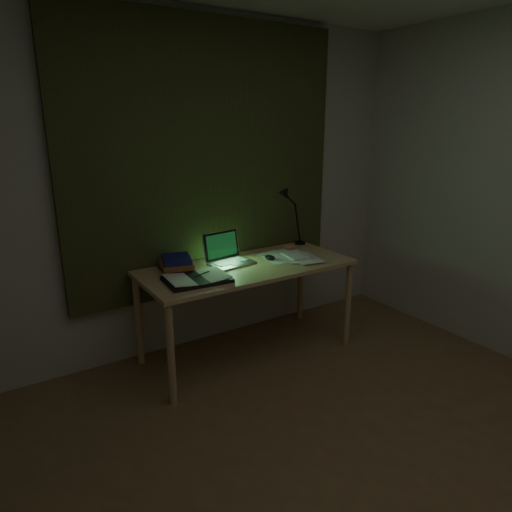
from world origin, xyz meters
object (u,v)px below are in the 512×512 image
Objects in this scene: open_textbook at (197,278)px; desk_lamp at (301,216)px; loose_papers at (289,257)px; desk at (247,310)px; laptop at (231,249)px; book_stack at (177,263)px.

desk_lamp is (1.17, 0.38, 0.23)m from open_textbook.
desk_lamp is at bearing 40.87° from loose_papers.
desk_lamp is (0.34, 0.29, 0.24)m from loose_papers.
desk_lamp is (0.71, 0.28, 0.61)m from desk.
laptop is 0.72× the size of desk_lamp.
laptop reaches higher than loose_papers.
open_textbook is 0.84× the size of desk_lamp.
desk is 3.19× the size of desk_lamp.
laptop is 0.82m from desk_lamp.
desk is at bearing -154.61° from desk_lamp.
desk_lamp reaches higher than desk.
book_stack is 0.72× the size of loose_papers.
laptop is at bearing -12.41° from book_stack.
desk is at bearing -20.39° from book_stack.
loose_papers is (0.85, -0.20, -0.04)m from book_stack.
desk_lamp is at bearing 22.29° from open_textbook.
open_textbook is at bearing -173.68° from loose_papers.
desk is 0.65m from book_stack.
laptop is 1.40× the size of book_stack.
desk is 3.79× the size of open_textbook.
open_textbook is at bearing -166.63° from desk.
book_stack is 1.21m from desk_lamp.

